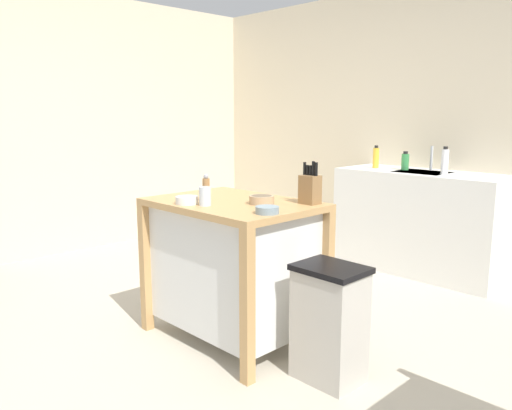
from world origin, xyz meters
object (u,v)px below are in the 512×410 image
object	(u,v)px
bowl_stoneware_deep	(267,210)
sink_faucet	(431,158)
bottle_dish_soap	(405,161)
bottle_hand_soap	(445,162)
kitchen_island	(233,262)
drinking_cup	(205,196)
bottle_spray_cleaner	(376,158)
bowl_ceramic_small	(187,200)
trash_bin	(329,323)
bowl_ceramic_wide	(262,199)
knife_block	(310,188)
pepper_grinder	(206,189)

from	to	relation	value
bowl_stoneware_deep	sink_faucet	distance (m)	2.43
bottle_dish_soap	bottle_hand_soap	bearing A→B (deg)	-13.12
bowl_stoneware_deep	bottle_dish_soap	bearing A→B (deg)	101.90
kitchen_island	bottle_hand_soap	world-z (taller)	bottle_hand_soap
bowl_stoneware_deep	drinking_cup	distance (m)	0.43
sink_faucet	bottle_spray_cleaner	world-z (taller)	sink_faucet
bowl_ceramic_small	trash_bin	bearing A→B (deg)	17.46
bowl_ceramic_wide	bottle_dish_soap	bearing A→B (deg)	96.79
bowl_ceramic_small	bowl_stoneware_deep	world-z (taller)	bowl_ceramic_small
bowl_ceramic_small	bowl_ceramic_wide	size ratio (longest dim) A/B	0.91
bowl_stoneware_deep	bottle_hand_soap	world-z (taller)	bottle_hand_soap
bowl_stoneware_deep	drinking_cup	world-z (taller)	drinking_cup
knife_block	drinking_cup	distance (m)	0.62
bowl_ceramic_wide	drinking_cup	world-z (taller)	drinking_cup
bowl_ceramic_wide	trash_bin	world-z (taller)	bowl_ceramic_wide
sink_faucet	bottle_hand_soap	distance (m)	0.32
trash_bin	bottle_dish_soap	xyz separation A→B (m)	(-0.81, 2.14, 0.66)
kitchen_island	bowl_stoneware_deep	xyz separation A→B (m)	(0.43, -0.13, 0.41)
pepper_grinder	trash_bin	distance (m)	1.07
bowl_ceramic_wide	bowl_stoneware_deep	world-z (taller)	bowl_ceramic_wide
bowl_stoneware_deep	pepper_grinder	world-z (taller)	pepper_grinder
sink_faucet	trash_bin	bearing A→B (deg)	-74.70
bowl_stoneware_deep	sink_faucet	world-z (taller)	sink_faucet
bottle_dish_soap	bottle_spray_cleaner	distance (m)	0.28
knife_block	bowl_ceramic_small	size ratio (longest dim) A/B	1.89
bowl_ceramic_wide	bottle_hand_soap	size ratio (longest dim) A/B	0.63
bowl_ceramic_small	bowl_ceramic_wide	bearing A→B (deg)	46.23
pepper_grinder	bottle_dish_soap	distance (m)	2.28
bowl_ceramic_wide	bottle_dish_soap	distance (m)	2.11
bowl_stoneware_deep	bowl_ceramic_small	bearing A→B (deg)	-166.35
bowl_ceramic_wide	sink_faucet	bearing A→B (deg)	91.60
drinking_cup	bottle_dish_soap	size ratio (longest dim) A/B	0.65
kitchen_island	pepper_grinder	xyz separation A→B (m)	(-0.09, -0.13, 0.47)
sink_faucet	pepper_grinder	bearing A→B (deg)	-95.34
trash_bin	bottle_hand_soap	world-z (taller)	bottle_hand_soap
bowl_ceramic_small	drinking_cup	bearing A→B (deg)	19.55
trash_bin	bottle_hand_soap	distance (m)	2.19
bowl_ceramic_wide	pepper_grinder	xyz separation A→B (m)	(-0.29, -0.19, 0.05)
bowl_ceramic_wide	bowl_stoneware_deep	xyz separation A→B (m)	(0.23, -0.19, -0.01)
bowl_ceramic_wide	pepper_grinder	distance (m)	0.35
bottle_dish_soap	bottle_spray_cleaner	world-z (taller)	bottle_spray_cleaner
kitchen_island	sink_faucet	bearing A→B (deg)	86.67
kitchen_island	bottle_dish_soap	xyz separation A→B (m)	(-0.05, 2.15, 0.49)
bowl_stoneware_deep	pepper_grinder	bearing A→B (deg)	179.89
pepper_grinder	bottle_hand_soap	distance (m)	2.23
bowl_ceramic_small	sink_faucet	size ratio (longest dim) A/B	0.61
bowl_stoneware_deep	bottle_hand_soap	size ratio (longest dim) A/B	0.54
knife_block	bottle_dish_soap	xyz separation A→B (m)	(-0.45, 1.89, 0.01)
knife_block	bottle_spray_cleaner	size ratio (longest dim) A/B	1.20
knife_block	bottle_hand_soap	bearing A→B (deg)	90.89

